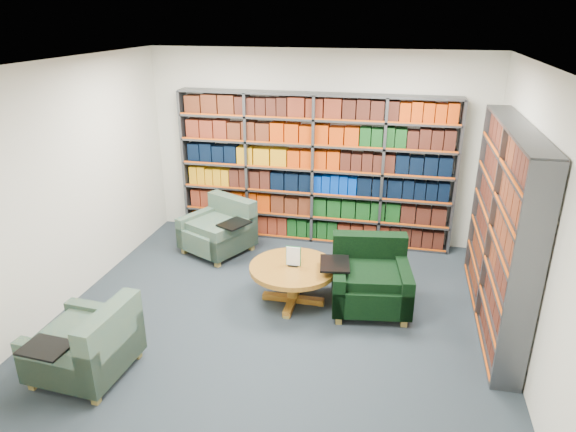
% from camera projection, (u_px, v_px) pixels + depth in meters
% --- Properties ---
extents(room_shell, '(5.02, 5.02, 2.82)m').
position_uv_depth(room_shell, '(275.00, 206.00, 5.30)').
color(room_shell, black).
rests_on(room_shell, ground).
extents(bookshelf_back, '(4.00, 0.28, 2.20)m').
position_uv_depth(bookshelf_back, '(314.00, 170.00, 7.53)').
color(bookshelf_back, '#47494F').
rests_on(bookshelf_back, ground).
extents(bookshelf_right, '(0.28, 2.50, 2.20)m').
position_uv_depth(bookshelf_right, '(502.00, 229.00, 5.48)').
color(bookshelf_right, '#47494F').
rests_on(bookshelf_right, ground).
extents(chair_teal_left, '(1.13, 1.12, 0.76)m').
position_uv_depth(chair_teal_left, '(221.00, 230.00, 7.45)').
color(chair_teal_left, '#022D3E').
rests_on(chair_teal_left, ground).
extents(chair_green_right, '(1.10, 1.00, 0.80)m').
position_uv_depth(chair_green_right, '(369.00, 280.00, 6.05)').
color(chair_green_right, black).
rests_on(chair_green_right, ground).
extents(chair_teal_front, '(0.88, 1.00, 0.75)m').
position_uv_depth(chair_teal_front, '(91.00, 348.00, 4.85)').
color(chair_teal_front, '#022D3E').
rests_on(chair_teal_front, ground).
extents(coffee_table, '(1.03, 1.03, 0.73)m').
position_uv_depth(coffee_table, '(293.00, 273.00, 6.05)').
color(coffee_table, olive).
rests_on(coffee_table, ground).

